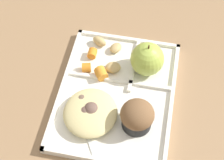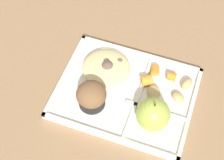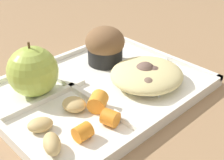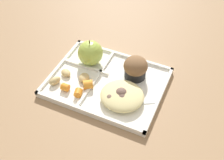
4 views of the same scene
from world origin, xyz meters
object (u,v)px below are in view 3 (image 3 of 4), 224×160
at_px(bran_muffin, 105,46).
at_px(plastic_fork, 160,77).
at_px(lunch_tray, 98,90).
at_px(green_apple, 33,71).

distance_m(bran_muffin, plastic_fork, 0.12).
relative_size(lunch_tray, green_apple, 3.83).
xyz_separation_m(lunch_tray, green_apple, (-0.08, 0.06, 0.04)).
relative_size(green_apple, plastic_fork, 0.67).
bearing_deg(green_apple, lunch_tray, -34.51).
height_order(green_apple, plastic_fork, green_apple).
height_order(bran_muffin, plastic_fork, bran_muffin).
distance_m(green_apple, bran_muffin, 0.15).
xyz_separation_m(green_apple, plastic_fork, (0.18, -0.11, -0.04)).
bearing_deg(bran_muffin, green_apple, 180.00).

